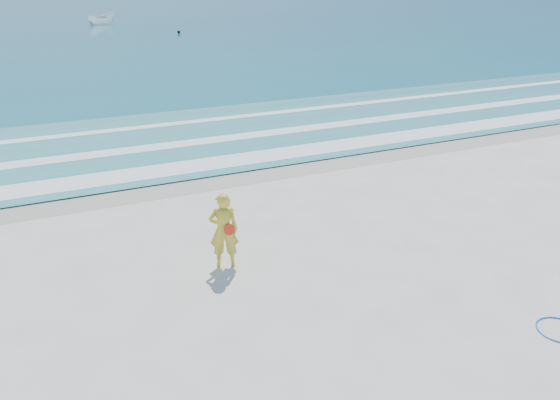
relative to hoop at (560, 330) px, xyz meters
name	(u,v)px	position (x,y,z in m)	size (l,w,h in m)	color
ground	(367,309)	(-3.03, 2.22, -0.02)	(400.00, 400.00, 0.00)	silver
wet_sand	(224,176)	(-3.03, 11.22, -0.01)	(400.00, 2.40, 0.00)	#B2A893
ocean	(49,11)	(-3.03, 107.22, 0.00)	(400.00, 190.00, 0.04)	#19727F
shallow	(185,138)	(-3.03, 16.22, 0.03)	(400.00, 10.00, 0.01)	#59B7AD
foam_near	(212,163)	(-3.03, 12.52, 0.04)	(400.00, 1.40, 0.01)	white
foam_mid	(190,143)	(-3.03, 15.42, 0.04)	(400.00, 0.90, 0.01)	white
foam_far	(170,124)	(-3.03, 18.72, 0.04)	(400.00, 0.60, 0.01)	white
hoop	(560,330)	(0.00, 0.00, 0.00)	(0.88, 0.88, 0.03)	#0C7AE0
boat	(102,18)	(1.87, 74.79, 0.81)	(1.53, 4.06, 1.57)	white
buoy	(179,32)	(8.12, 58.53, 0.21)	(0.37, 0.37, 0.37)	black
woman	(224,230)	(-5.12, 5.23, 0.93)	(0.79, 0.63, 1.88)	gold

